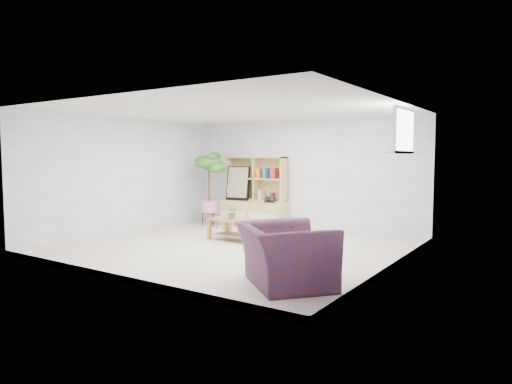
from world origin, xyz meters
The scene contains 14 objects.
floor centered at (0.00, 0.00, 0.00)m, with size 5.50×5.00×0.01m, color beige.
ceiling centered at (0.00, 0.00, 2.40)m, with size 5.50×5.00×0.01m, color silver.
walls centered at (0.00, 0.00, 1.20)m, with size 5.51×5.01×2.40m.
baseboard centered at (0.00, 0.00, 0.05)m, with size 5.50×5.00×0.10m, color silver, non-canonical shape.
window centered at (2.73, 0.60, 2.00)m, with size 0.10×0.98×0.68m, color silver, non-canonical shape.
window_sill centered at (2.67, 0.60, 1.68)m, with size 0.14×1.00×0.04m, color silver.
storage_unit centered at (-1.08, 2.24, 0.80)m, with size 1.61×0.54×1.61m, color tan, non-canonical shape.
poster centered at (-1.48, 2.17, 1.00)m, with size 0.57×0.13×0.79m, color yellow, non-canonical shape.
toy_truck centered at (-0.59, 2.15, 0.68)m, with size 0.29×0.20×0.15m, color black, non-canonical shape.
coffee_table centered at (-0.41, 0.65, 0.21)m, with size 1.04×0.57×0.43m, color olive, non-canonical shape.
table_plant centered at (-0.46, 0.58, 0.56)m, with size 0.24×0.21×0.27m, color #2C6D39.
floor_tree centered at (-2.04, 1.82, 0.86)m, with size 0.63×0.63×1.72m, color #1D6219, non-canonical shape.
armchair centered at (1.86, -1.43, 0.44)m, with size 1.19×1.03×0.88m, color navy.
sill_plant centered at (2.67, 0.70, 1.83)m, with size 0.14×0.11×0.25m, color #1D6219.
Camera 1 is at (4.67, -6.32, 1.63)m, focal length 32.00 mm.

